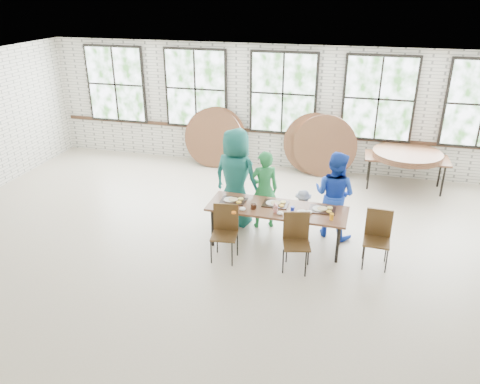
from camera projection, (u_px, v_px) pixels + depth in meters
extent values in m
plane|color=#C3B39B|center=(234.00, 257.00, 7.97)|extent=(12.00, 12.00, 0.00)
plane|color=white|center=(233.00, 80.00, 6.74)|extent=(12.00, 12.00, 0.00)
plane|color=silver|center=(283.00, 108.00, 11.33)|extent=(12.00, 0.00, 12.00)
cube|color=#422819|center=(282.00, 133.00, 11.55)|extent=(11.80, 0.05, 0.08)
cube|color=black|center=(116.00, 84.00, 12.14)|extent=(1.62, 0.05, 1.97)
cube|color=white|center=(115.00, 84.00, 12.11)|extent=(1.50, 0.01, 1.85)
cube|color=black|center=(196.00, 89.00, 11.63)|extent=(1.62, 0.05, 1.97)
cube|color=white|center=(195.00, 89.00, 11.60)|extent=(1.50, 0.01, 1.85)
cube|color=black|center=(283.00, 93.00, 11.12)|extent=(1.62, 0.05, 1.97)
cube|color=white|center=(283.00, 94.00, 11.09)|extent=(1.50, 0.01, 1.85)
cube|color=black|center=(379.00, 99.00, 10.61)|extent=(1.62, 0.05, 1.97)
cube|color=white|center=(379.00, 99.00, 10.58)|extent=(1.50, 0.01, 1.85)
cube|color=brown|center=(277.00, 209.00, 8.05)|extent=(2.42, 0.87, 0.04)
cylinder|color=black|center=(213.00, 228.00, 8.19)|extent=(0.05, 0.05, 0.70)
cylinder|color=black|center=(222.00, 213.00, 8.72)|extent=(0.05, 0.05, 0.70)
cylinder|color=black|center=(338.00, 244.00, 7.69)|extent=(0.05, 0.05, 0.70)
cylinder|color=black|center=(340.00, 227.00, 8.22)|extent=(0.05, 0.05, 0.70)
cube|color=#483118|center=(224.00, 236.00, 7.73)|extent=(0.46, 0.45, 0.03)
cube|color=#483118|center=(226.00, 217.00, 7.80)|extent=(0.42, 0.08, 0.50)
cylinder|color=black|center=(211.00, 252.00, 7.72)|extent=(0.02, 0.02, 0.44)
cylinder|color=black|center=(217.00, 242.00, 8.02)|extent=(0.02, 0.02, 0.44)
cylinder|color=black|center=(232.00, 255.00, 7.64)|extent=(0.02, 0.02, 0.44)
cylinder|color=black|center=(237.00, 244.00, 7.94)|extent=(0.02, 0.02, 0.44)
cube|color=#483118|center=(297.00, 245.00, 7.46)|extent=(0.50, 0.49, 0.03)
cube|color=#483118|center=(296.00, 226.00, 7.53)|extent=(0.42, 0.13, 0.50)
cylinder|color=black|center=(283.00, 261.00, 7.45)|extent=(0.02, 0.02, 0.44)
cylinder|color=black|center=(287.00, 251.00, 7.75)|extent=(0.02, 0.02, 0.44)
cylinder|color=black|center=(306.00, 265.00, 7.36)|extent=(0.02, 0.02, 0.44)
cylinder|color=black|center=(308.00, 254.00, 7.66)|extent=(0.02, 0.02, 0.44)
cube|color=#483118|center=(376.00, 242.00, 7.56)|extent=(0.44, 0.42, 0.03)
cube|color=#483118|center=(379.00, 223.00, 7.62)|extent=(0.42, 0.05, 0.50)
cylinder|color=black|center=(363.00, 258.00, 7.54)|extent=(0.02, 0.02, 0.44)
cylinder|color=black|center=(364.00, 247.00, 7.84)|extent=(0.02, 0.02, 0.44)
cylinder|color=black|center=(386.00, 261.00, 7.46)|extent=(0.02, 0.02, 0.44)
cylinder|color=black|center=(386.00, 250.00, 7.76)|extent=(0.02, 0.02, 0.44)
imported|color=#195F5B|center=(236.00, 178.00, 8.75)|extent=(1.05, 0.83, 1.89)
imported|color=#207A3A|center=(264.00, 190.00, 8.70)|extent=(0.65, 0.56, 1.52)
imported|color=#152444|center=(302.00, 211.00, 8.67)|extent=(0.61, 0.50, 0.83)
imported|color=blue|center=(334.00, 195.00, 8.38)|extent=(0.96, 0.87, 1.62)
cube|color=brown|center=(407.00, 158.00, 10.39)|extent=(1.81, 0.78, 0.04)
cylinder|color=black|center=(369.00, 175.00, 10.47)|extent=(0.04, 0.04, 0.70)
cylinder|color=black|center=(369.00, 166.00, 10.96)|extent=(0.04, 0.04, 0.70)
cylinder|color=black|center=(443.00, 182.00, 10.11)|extent=(0.04, 0.04, 0.70)
cylinder|color=black|center=(440.00, 172.00, 10.60)|extent=(0.04, 0.04, 0.70)
cube|color=black|center=(233.00, 201.00, 8.28)|extent=(0.44, 0.33, 0.02)
cube|color=black|center=(276.00, 204.00, 8.16)|extent=(0.44, 0.33, 0.02)
cube|color=black|center=(322.00, 210.00, 7.95)|extent=(0.44, 0.33, 0.02)
cylinder|color=black|center=(253.00, 206.00, 7.98)|extent=(0.09, 0.09, 0.09)
cube|color=red|center=(276.00, 209.00, 7.87)|extent=(0.06, 0.06, 0.11)
cylinder|color=#1828B5|center=(292.00, 209.00, 7.87)|extent=(0.07, 0.07, 0.10)
cylinder|color=orange|center=(332.00, 217.00, 7.62)|extent=(0.07, 0.07, 0.11)
cylinder|color=white|center=(302.00, 214.00, 7.70)|extent=(0.17, 0.17, 0.10)
ellipsoid|color=white|center=(242.00, 209.00, 7.95)|extent=(0.11, 0.11, 0.05)
ellipsoid|color=white|center=(280.00, 213.00, 7.80)|extent=(0.11, 0.11, 0.05)
ellipsoid|color=white|center=(309.00, 212.00, 7.84)|extent=(0.11, 0.11, 0.05)
cylinder|color=brown|center=(407.00, 156.00, 10.37)|extent=(1.50, 1.50, 0.04)
cylinder|color=brown|center=(407.00, 154.00, 10.35)|extent=(1.50, 1.50, 0.04)
cylinder|color=brown|center=(408.00, 153.00, 10.33)|extent=(1.50, 1.50, 0.04)
cylinder|color=brown|center=(217.00, 137.00, 11.78)|extent=(1.50, 0.34, 1.48)
cylinder|color=brown|center=(213.00, 138.00, 11.70)|extent=(1.50, 0.40, 1.47)
cylinder|color=brown|center=(314.00, 145.00, 11.21)|extent=(1.50, 0.24, 1.49)
cylinder|color=brown|center=(325.00, 147.00, 11.06)|extent=(1.50, 0.27, 1.49)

